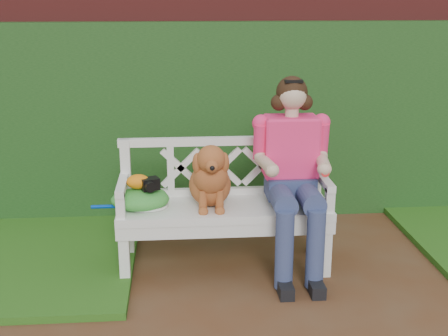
{
  "coord_description": "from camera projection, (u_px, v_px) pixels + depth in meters",
  "views": [
    {
      "loc": [
        -0.76,
        -3.39,
        1.93
      ],
      "look_at": [
        -0.44,
        0.61,
        0.75
      ],
      "focal_mm": 48.0,
      "sensor_mm": 36.0,
      "label": 1
    }
  ],
  "objects": [
    {
      "name": "brick_wall",
      "position": [
        261.0,
        89.0,
        5.35
      ],
      "size": [
        10.0,
        0.3,
        2.2
      ],
      "primitive_type": "cube",
      "color": "maroon",
      "rests_on": "ground"
    },
    {
      "name": "baseball_glove",
      "position": [
        138.0,
        182.0,
        4.15
      ],
      "size": [
        0.2,
        0.17,
        0.1
      ],
      "primitive_type": "ellipsoid",
      "rotation": [
        0.0,
        0.0,
        -0.37
      ],
      "color": "orange",
      "rests_on": "green_bag"
    },
    {
      "name": "tennis_racket",
      "position": [
        143.0,
        206.0,
        4.2
      ],
      "size": [
        0.6,
        0.41,
        0.03
      ],
      "primitive_type": null,
      "rotation": [
        0.0,
        0.0,
        0.34
      ],
      "color": "white",
      "rests_on": "garden_bench"
    },
    {
      "name": "dog",
      "position": [
        210.0,
        174.0,
        4.16
      ],
      "size": [
        0.41,
        0.5,
        0.48
      ],
      "primitive_type": null,
      "rotation": [
        0.0,
        0.0,
        0.24
      ],
      "color": "brown",
      "rests_on": "garden_bench"
    },
    {
      "name": "green_bag",
      "position": [
        140.0,
        199.0,
        4.17
      ],
      "size": [
        0.42,
        0.33,
        0.14
      ],
      "primitive_type": null,
      "rotation": [
        0.0,
        0.0,
        0.03
      ],
      "color": "#209521",
      "rests_on": "garden_bench"
    },
    {
      "name": "ivy_hedge",
      "position": [
        265.0,
        121.0,
        5.21
      ],
      "size": [
        10.0,
        0.18,
        1.7
      ],
      "primitive_type": "cube",
      "color": "#27521E",
      "rests_on": "ground"
    },
    {
      "name": "camera_item",
      "position": [
        150.0,
        184.0,
        4.14
      ],
      "size": [
        0.15,
        0.13,
        0.08
      ],
      "primitive_type": "cube",
      "rotation": [
        0.0,
        0.0,
        0.37
      ],
      "color": "black",
      "rests_on": "green_bag"
    },
    {
      "name": "garden_bench",
      "position": [
        224.0,
        235.0,
        4.33
      ],
      "size": [
        1.61,
        0.67,
        0.48
      ],
      "primitive_type": null,
      "rotation": [
        0.0,
        0.0,
        -0.05
      ],
      "color": "white",
      "rests_on": "ground"
    },
    {
      "name": "ground",
      "position": [
        300.0,
        305.0,
        3.84
      ],
      "size": [
        60.0,
        60.0,
        0.0
      ],
      "primitive_type": "plane",
      "color": "#512B15"
    },
    {
      "name": "seated_woman",
      "position": [
        291.0,
        178.0,
        4.22
      ],
      "size": [
        0.73,
        0.87,
        1.35
      ],
      "primitive_type": null,
      "rotation": [
        0.0,
        0.0,
        0.23
      ],
      "color": "#FF3D6A",
      "rests_on": "ground"
    }
  ]
}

